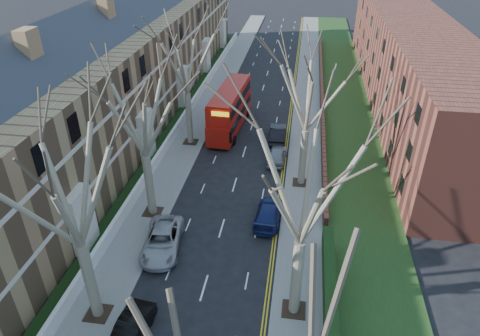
% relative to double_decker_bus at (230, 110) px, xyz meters
% --- Properties ---
extents(pavement_left, '(3.00, 102.00, 0.12)m').
position_rel_double_decker_bus_xyz_m(pavement_left, '(-3.75, 7.11, -2.14)').
color(pavement_left, slate).
rests_on(pavement_left, ground).
extents(pavement_right, '(3.00, 102.00, 0.12)m').
position_rel_double_decker_bus_xyz_m(pavement_right, '(8.25, 7.11, -2.14)').
color(pavement_right, slate).
rests_on(pavement_right, ground).
extents(terrace_left, '(9.70, 78.00, 13.60)m').
position_rel_double_decker_bus_xyz_m(terrace_left, '(-11.39, -0.89, 3.33)').
color(terrace_left, '#98734D').
rests_on(terrace_left, ground).
extents(flats_right, '(13.97, 54.00, 10.00)m').
position_rel_double_decker_bus_xyz_m(flats_right, '(19.72, 11.11, 2.78)').
color(flats_right, brown).
rests_on(flats_right, ground).
extents(front_wall_left, '(0.30, 78.00, 1.00)m').
position_rel_double_decker_bus_xyz_m(front_wall_left, '(-5.40, -0.89, -1.58)').
color(front_wall_left, white).
rests_on(front_wall_left, ground).
extents(grass_verge_right, '(6.00, 102.00, 0.06)m').
position_rel_double_decker_bus_xyz_m(grass_verge_right, '(12.75, 7.11, -2.05)').
color(grass_verge_right, '#1E3915').
rests_on(grass_verge_right, ground).
extents(tree_left_mid, '(10.50, 10.50, 14.71)m').
position_rel_double_decker_bus_xyz_m(tree_left_mid, '(-3.45, -25.89, 7.36)').
color(tree_left_mid, '#736652').
rests_on(tree_left_mid, ground).
extents(tree_left_far, '(10.15, 10.15, 14.22)m').
position_rel_double_decker_bus_xyz_m(tree_left_far, '(-3.45, -15.89, 7.04)').
color(tree_left_far, '#736652').
rests_on(tree_left_far, ground).
extents(tree_left_dist, '(10.50, 10.50, 14.71)m').
position_rel_double_decker_bus_xyz_m(tree_left_dist, '(-3.45, -3.89, 7.36)').
color(tree_left_dist, '#736652').
rests_on(tree_left_dist, ground).
extents(tree_right_mid, '(10.50, 10.50, 14.71)m').
position_rel_double_decker_bus_xyz_m(tree_right_mid, '(7.95, -23.89, 7.36)').
color(tree_right_mid, '#736652').
rests_on(tree_right_mid, ground).
extents(tree_right_far, '(10.15, 10.15, 14.22)m').
position_rel_double_decker_bus_xyz_m(tree_right_far, '(7.95, -9.89, 7.04)').
color(tree_right_far, '#736652').
rests_on(tree_right_far, ground).
extents(double_decker_bus, '(3.24, 10.81, 4.48)m').
position_rel_double_decker_bus_xyz_m(double_decker_bus, '(0.00, 0.00, 0.00)').
color(double_decker_bus, '#A4140B').
rests_on(double_decker_bus, ground).
extents(car_left_mid, '(1.87, 4.25, 1.36)m').
position_rel_double_decker_bus_xyz_m(car_left_mid, '(-0.91, -27.24, -1.52)').
color(car_left_mid, black).
rests_on(car_left_mid, ground).
extents(car_left_far, '(3.11, 5.61, 1.49)m').
position_rel_double_decker_bus_xyz_m(car_left_far, '(-1.41, -19.74, -1.46)').
color(car_left_far, '#A4A3A8').
rests_on(car_left_far, ground).
extents(car_right_near, '(2.22, 4.84, 1.37)m').
position_rel_double_decker_bus_xyz_m(car_right_near, '(5.65, -15.38, -1.51)').
color(car_right_near, navy).
rests_on(car_right_near, ground).
extents(car_right_mid, '(1.90, 4.15, 1.38)m').
position_rel_double_decker_bus_xyz_m(car_right_mid, '(5.60, -6.33, -1.51)').
color(car_right_mid, gray).
rests_on(car_right_mid, ground).
extents(car_right_far, '(1.81, 4.75, 1.54)m').
position_rel_double_decker_bus_xyz_m(car_right_far, '(5.30, -1.93, -1.43)').
color(car_right_far, black).
rests_on(car_right_far, ground).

